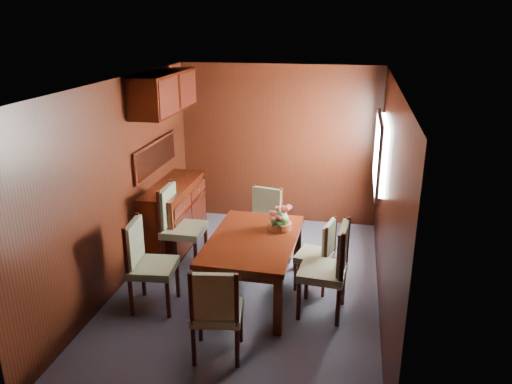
% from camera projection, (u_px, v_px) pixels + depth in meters
% --- Properties ---
extents(ground, '(4.50, 4.50, 0.00)m').
position_uv_depth(ground, '(248.00, 289.00, 5.87)').
color(ground, '#353849').
rests_on(ground, ground).
extents(room_shell, '(3.06, 4.52, 2.41)m').
position_uv_depth(room_shell, '(244.00, 148.00, 5.66)').
color(room_shell, black).
rests_on(room_shell, ground).
extents(sideboard, '(0.48, 1.40, 0.90)m').
position_uv_depth(sideboard, '(175.00, 215.00, 6.88)').
color(sideboard, black).
rests_on(sideboard, ground).
extents(dining_table, '(0.98, 1.54, 0.71)m').
position_uv_depth(dining_table, '(253.00, 246.00, 5.58)').
color(dining_table, black).
rests_on(dining_table, ground).
extents(chair_left_near, '(0.51, 0.53, 1.02)m').
position_uv_depth(chair_left_near, '(146.00, 260.00, 5.36)').
color(chair_left_near, black).
rests_on(chair_left_near, ground).
extents(chair_left_far, '(0.49, 0.51, 1.08)m').
position_uv_depth(chair_left_far, '(177.00, 222.00, 6.26)').
color(chair_left_far, black).
rests_on(chair_left_far, ground).
extents(chair_right_near, '(0.52, 0.54, 1.05)m').
position_uv_depth(chair_right_near, '(331.00, 265.00, 5.22)').
color(chair_right_near, black).
rests_on(chair_right_near, ground).
extents(chair_right_far, '(0.48, 0.49, 0.86)m').
position_uv_depth(chair_right_far, '(320.00, 251.00, 5.76)').
color(chair_right_far, black).
rests_on(chair_right_far, ground).
extents(chair_head, '(0.52, 0.50, 0.96)m').
position_uv_depth(chair_head, '(216.00, 308.00, 4.52)').
color(chair_head, black).
rests_on(chair_head, ground).
extents(chair_foot, '(0.52, 0.51, 0.93)m').
position_uv_depth(chair_foot, '(264.00, 218.00, 6.59)').
color(chair_foot, black).
rests_on(chair_foot, ground).
extents(flower_centerpiece, '(0.29, 0.29, 0.29)m').
position_uv_depth(flower_centerpiece, '(280.00, 218.00, 5.74)').
color(flower_centerpiece, '#A65633').
rests_on(flower_centerpiece, dining_table).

